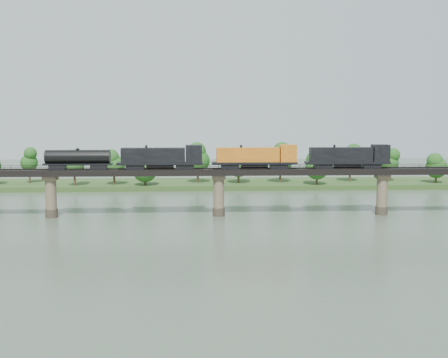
{
  "coord_description": "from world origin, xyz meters",
  "views": [
    {
      "loc": [
        -5.0,
        -103.83,
        24.85
      ],
      "look_at": [
        1.27,
        30.0,
        9.0
      ],
      "focal_mm": 45.0,
      "sensor_mm": 36.0,
      "label": 1
    }
  ],
  "objects": [
    {
      "name": "far_treeline",
      "position": [
        -8.21,
        80.52,
        8.83
      ],
      "size": [
        289.06,
        17.54,
        13.6
      ],
      "color": "#382619",
      "rests_on": "far_bank"
    },
    {
      "name": "bridge_superstructure",
      "position": [
        0.0,
        30.0,
        11.79
      ],
      "size": [
        220.0,
        4.9,
        0.75
      ],
      "color": "black",
      "rests_on": "bridge"
    },
    {
      "name": "ground",
      "position": [
        0.0,
        0.0,
        0.0
      ],
      "size": [
        400.0,
        400.0,
        0.0
      ],
      "primitive_type": "plane",
      "color": "#3E4E3D",
      "rests_on": "ground"
    },
    {
      "name": "bridge",
      "position": [
        0.0,
        30.0,
        5.46
      ],
      "size": [
        236.0,
        30.0,
        11.5
      ],
      "color": "#473A2D",
      "rests_on": "ground"
    },
    {
      "name": "freight_train",
      "position": [
        1.25,
        30.0,
        14.22
      ],
      "size": [
        82.86,
        3.23,
        5.7
      ],
      "color": "black",
      "rests_on": "bridge"
    },
    {
      "name": "far_bank",
      "position": [
        0.0,
        85.0,
        0.8
      ],
      "size": [
        300.0,
        24.0,
        1.6
      ],
      "primitive_type": "cube",
      "color": "#2B481D",
      "rests_on": "ground"
    }
  ]
}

